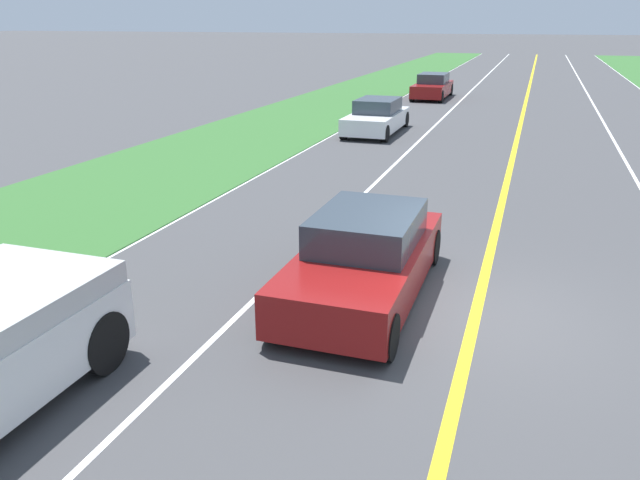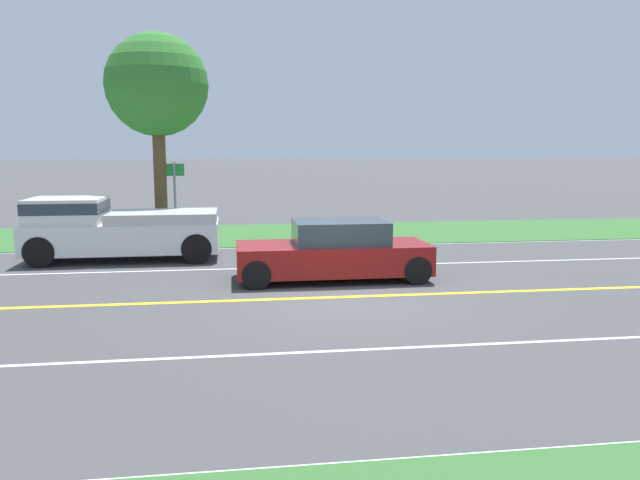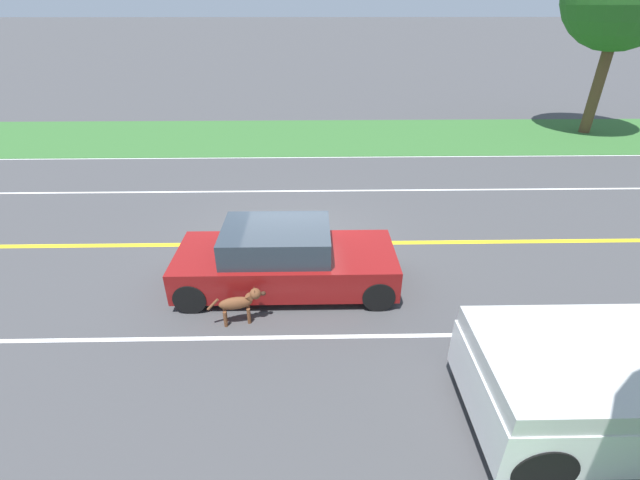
{
  "view_description": "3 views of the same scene",
  "coord_description": "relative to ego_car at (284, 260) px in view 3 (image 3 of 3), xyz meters",
  "views": [
    {
      "loc": [
        -0.54,
        9.11,
        4.35
      ],
      "look_at": [
        2.51,
        0.2,
        1.01
      ],
      "focal_mm": 35.0,
      "sensor_mm": 36.0,
      "label": 1
    },
    {
      "loc": [
        -12.69,
        2.27,
        3.1
      ],
      "look_at": [
        1.58,
        0.24,
        1.0
      ],
      "focal_mm": 35.0,
      "sensor_mm": 36.0,
      "label": 2
    },
    {
      "loc": [
        9.51,
        0.47,
        5.39
      ],
      "look_at": [
        1.63,
        0.62,
        1.01
      ],
      "focal_mm": 24.0,
      "sensor_mm": 36.0,
      "label": 3
    }
  ],
  "objects": [
    {
      "name": "ground_plane",
      "position": [
        -1.84,
        0.14,
        -0.66
      ],
      "size": [
        400.0,
        400.0,
        0.0
      ],
      "primitive_type": "plane",
      "color": "#424244"
    },
    {
      "name": "lane_dash_oncoming",
      "position": [
        -5.34,
        0.14,
        -0.66
      ],
      "size": [
        0.1,
        160.0,
        0.01
      ],
      "primitive_type": "cube",
      "color": "white",
      "rests_on": "ground"
    },
    {
      "name": "grass_verge_left",
      "position": [
        -11.84,
        0.14,
        -0.65
      ],
      "size": [
        6.0,
        160.0,
        0.03
      ],
      "primitive_type": "cube",
      "color": "#33662D",
      "rests_on": "ground"
    },
    {
      "name": "lane_dash_same_dir",
      "position": [
        1.66,
        0.14,
        -0.66
      ],
      "size": [
        0.1,
        160.0,
        0.01
      ],
      "primitive_type": "cube",
      "color": "white",
      "rests_on": "ground"
    },
    {
      "name": "lane_edge_line_left",
      "position": [
        -8.84,
        0.14,
        -0.66
      ],
      "size": [
        0.14,
        160.0,
        0.01
      ],
      "primitive_type": "cube",
      "color": "white",
      "rests_on": "ground"
    },
    {
      "name": "centre_divider_line",
      "position": [
        -1.84,
        0.14,
        -0.66
      ],
      "size": [
        0.18,
        160.0,
        0.01
      ],
      "primitive_type": "cube",
      "color": "yellow",
      "rests_on": "ground"
    },
    {
      "name": "ego_car",
      "position": [
        0.0,
        0.0,
        0.0
      ],
      "size": [
        1.88,
        4.56,
        1.42
      ],
      "color": "maroon",
      "rests_on": "ground"
    },
    {
      "name": "dog",
      "position": [
        1.19,
        -0.77,
        -0.2
      ],
      "size": [
        0.36,
        1.1,
        0.74
      ],
      "rotation": [
        0.0,
        0.0,
        0.19
      ],
      "color": "brown",
      "rests_on": "ground"
    }
  ]
}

